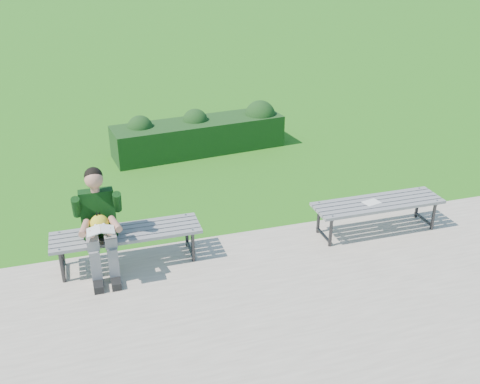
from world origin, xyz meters
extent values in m
plane|color=#387A22|center=(0.00, 0.00, 0.00)|extent=(80.00, 80.00, 0.00)
cube|color=beige|center=(0.00, -1.75, 0.01)|extent=(30.00, 3.50, 0.02)
cube|color=#15390D|center=(0.37, 3.30, 0.30)|extent=(3.32, 1.18, 0.60)
sphere|color=#15390D|center=(-0.72, 3.29, 0.57)|extent=(0.52, 0.52, 0.47)
sphere|color=#15390D|center=(0.33, 3.39, 0.57)|extent=(0.54, 0.54, 0.48)
sphere|color=#15390D|center=(1.63, 3.39, 0.57)|extent=(0.66, 0.66, 0.60)
cube|color=slate|center=(-1.37, -0.54, 0.45)|extent=(1.80, 0.08, 0.04)
cube|color=slate|center=(-1.37, -0.43, 0.45)|extent=(1.80, 0.08, 0.04)
cube|color=slate|center=(-1.37, -0.33, 0.45)|extent=(1.80, 0.08, 0.04)
cube|color=slate|center=(-1.37, -0.23, 0.45)|extent=(1.80, 0.08, 0.04)
cube|color=slate|center=(-1.37, -0.12, 0.45)|extent=(1.80, 0.09, 0.04)
cylinder|color=#2D2D30|center=(-2.15, -0.52, 0.23)|extent=(0.04, 0.04, 0.41)
cylinder|color=#2D2D30|center=(-2.15, -0.14, 0.23)|extent=(0.04, 0.04, 0.41)
cylinder|color=#2D2D30|center=(-2.15, -0.33, 0.41)|extent=(0.04, 0.42, 0.04)
cylinder|color=#2D2D30|center=(-2.15, -0.33, 0.08)|extent=(0.04, 0.42, 0.04)
cylinder|color=gray|center=(-2.15, -0.54, 0.47)|extent=(0.02, 0.02, 0.01)
cylinder|color=gray|center=(-2.15, -0.12, 0.47)|extent=(0.02, 0.02, 0.01)
cylinder|color=#2D2D30|center=(-0.59, -0.52, 0.23)|extent=(0.04, 0.04, 0.41)
cylinder|color=#2D2D30|center=(-0.59, -0.14, 0.23)|extent=(0.04, 0.04, 0.41)
cylinder|color=#2D2D30|center=(-0.59, -0.33, 0.41)|extent=(0.04, 0.42, 0.04)
cylinder|color=#2D2D30|center=(-0.59, -0.33, 0.08)|extent=(0.04, 0.42, 0.04)
cylinder|color=gray|center=(-0.59, -0.54, 0.47)|extent=(0.02, 0.02, 0.01)
cylinder|color=gray|center=(-0.59, -0.12, 0.47)|extent=(0.02, 0.02, 0.01)
cube|color=slate|center=(1.98, -0.71, 0.45)|extent=(1.80, 0.08, 0.04)
cube|color=slate|center=(1.98, -0.60, 0.45)|extent=(1.80, 0.08, 0.04)
cube|color=slate|center=(1.98, -0.50, 0.45)|extent=(1.80, 0.08, 0.04)
cube|color=slate|center=(1.98, -0.40, 0.45)|extent=(1.80, 0.08, 0.04)
cube|color=slate|center=(1.98, -0.29, 0.45)|extent=(1.80, 0.08, 0.04)
cylinder|color=#2D2D30|center=(1.20, -0.69, 0.23)|extent=(0.04, 0.04, 0.41)
cylinder|color=#2D2D30|center=(1.20, -0.31, 0.23)|extent=(0.04, 0.04, 0.41)
cylinder|color=#2D2D30|center=(1.20, -0.50, 0.41)|extent=(0.04, 0.42, 0.04)
cylinder|color=#2D2D30|center=(1.20, -0.50, 0.08)|extent=(0.04, 0.42, 0.04)
cylinder|color=gray|center=(1.20, -0.71, 0.47)|extent=(0.02, 0.02, 0.01)
cylinder|color=gray|center=(1.20, -0.29, 0.47)|extent=(0.02, 0.02, 0.01)
cylinder|color=#2D2D30|center=(2.76, -0.69, 0.23)|extent=(0.04, 0.04, 0.41)
cylinder|color=#2D2D30|center=(2.76, -0.31, 0.23)|extent=(0.04, 0.04, 0.41)
cylinder|color=#2D2D30|center=(2.76, -0.50, 0.41)|extent=(0.04, 0.42, 0.04)
cylinder|color=#2D2D30|center=(2.76, -0.50, 0.08)|extent=(0.04, 0.42, 0.04)
cylinder|color=gray|center=(2.76, -0.71, 0.47)|extent=(0.02, 0.02, 0.01)
cylinder|color=gray|center=(2.76, -0.29, 0.47)|extent=(0.02, 0.02, 0.01)
cube|color=gray|center=(-1.77, -0.49, 0.54)|extent=(0.14, 0.42, 0.13)
cube|color=gray|center=(-1.57, -0.49, 0.54)|extent=(0.14, 0.42, 0.13)
cube|color=gray|center=(-1.77, -0.67, 0.24)|extent=(0.12, 0.13, 0.45)
cube|color=gray|center=(-1.57, -0.67, 0.24)|extent=(0.12, 0.13, 0.45)
cube|color=black|center=(-1.77, -0.77, 0.07)|extent=(0.11, 0.26, 0.09)
cube|color=black|center=(-1.57, -0.77, 0.07)|extent=(0.11, 0.26, 0.09)
cube|color=black|center=(-1.67, -0.29, 0.75)|extent=(0.40, 0.30, 0.59)
cylinder|color=tan|center=(-1.67, -0.31, 1.07)|extent=(0.10, 0.10, 0.08)
sphere|color=tan|center=(-1.67, -0.33, 1.20)|extent=(0.21, 0.21, 0.21)
sphere|color=black|center=(-1.67, -0.30, 1.23)|extent=(0.21, 0.21, 0.21)
cylinder|color=black|center=(-1.90, -0.39, 0.91)|extent=(0.10, 0.21, 0.30)
cylinder|color=black|center=(-1.44, -0.39, 0.91)|extent=(0.10, 0.21, 0.30)
cylinder|color=tan|center=(-1.84, -0.61, 0.74)|extent=(0.14, 0.31, 0.08)
cylinder|color=tan|center=(-1.50, -0.61, 0.74)|extent=(0.14, 0.31, 0.08)
sphere|color=tan|center=(-1.77, -0.77, 0.74)|extent=(0.09, 0.09, 0.09)
sphere|color=tan|center=(-1.57, -0.77, 0.74)|extent=(0.09, 0.09, 0.09)
sphere|color=#F3FA0C|center=(-1.67, -0.51, 0.72)|extent=(0.21, 0.21, 0.21)
cone|color=orange|center=(-1.67, -0.62, 0.71)|extent=(0.06, 0.06, 0.06)
cone|color=black|center=(-1.69, -0.50, 0.85)|extent=(0.03, 0.04, 0.07)
cone|color=black|center=(-1.66, -0.49, 0.85)|extent=(0.03, 0.03, 0.06)
sphere|color=white|center=(-1.72, -0.61, 0.75)|extent=(0.04, 0.04, 0.04)
sphere|color=white|center=(-1.63, -0.61, 0.75)|extent=(0.04, 0.04, 0.04)
cube|color=white|center=(-1.75, -0.79, 0.79)|extent=(0.15, 0.20, 0.05)
cube|color=white|center=(-1.60, -0.79, 0.79)|extent=(0.15, 0.20, 0.05)
cube|color=white|center=(1.88, -0.50, 0.47)|extent=(0.25, 0.20, 0.01)
camera|label=1|loc=(-1.71, -6.16, 3.67)|focal=40.00mm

